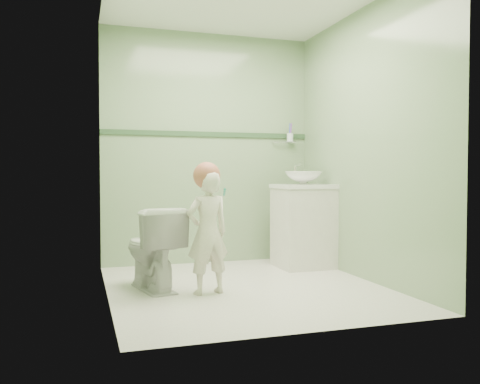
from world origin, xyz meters
name	(u,v)px	position (x,y,z in m)	size (l,w,h in m)	color
ground	(246,287)	(0.00, 0.00, 0.00)	(2.50, 2.50, 0.00)	beige
room_shell	(246,141)	(0.00, 0.00, 1.20)	(2.50, 2.54, 2.40)	#89AD7A
trim_stripe	(209,134)	(0.00, 1.24, 1.35)	(2.20, 0.02, 0.05)	#305030
vanity	(303,227)	(0.84, 0.70, 0.40)	(0.52, 0.50, 0.80)	white
counter	(303,186)	(0.84, 0.70, 0.81)	(0.54, 0.52, 0.04)	white
basin	(303,178)	(0.84, 0.70, 0.89)	(0.37, 0.37, 0.13)	white
faucet	(296,170)	(0.84, 0.89, 0.97)	(0.03, 0.13, 0.18)	silver
cup_holder	(289,137)	(0.89, 1.18, 1.33)	(0.26, 0.07, 0.21)	silver
toilet	(152,248)	(-0.74, 0.15, 0.33)	(0.37, 0.66, 0.67)	white
toddler	(208,233)	(-0.35, -0.12, 0.48)	(0.35, 0.23, 0.95)	white
hair_cap	(207,176)	(-0.35, -0.10, 0.92)	(0.21, 0.21, 0.21)	#AA5D45
teal_toothbrush	(223,192)	(-0.25, -0.23, 0.80)	(0.11, 0.14, 0.08)	#148E73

